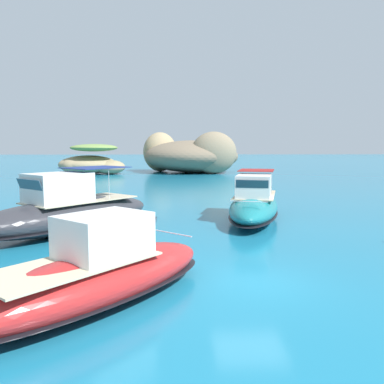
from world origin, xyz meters
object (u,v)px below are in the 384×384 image
(motorboat_teal, at_px, (254,205))
(motorboat_charcoal, at_px, (67,213))
(islet_small, at_px, (90,163))
(islet_large, at_px, (192,156))
(motorboat_red, at_px, (94,276))

(motorboat_teal, bearing_deg, motorboat_charcoal, -163.30)
(islet_small, xyz_separation_m, motorboat_teal, (19.32, -42.24, -0.87))
(islet_small, height_order, motorboat_teal, islet_small)
(islet_small, relative_size, motorboat_charcoal, 1.28)
(islet_large, height_order, motorboat_red, islet_large)
(motorboat_red, bearing_deg, islet_large, 85.02)
(motorboat_teal, bearing_deg, motorboat_red, -118.92)
(motorboat_teal, xyz_separation_m, motorboat_red, (-7.30, -13.22, -0.08))
(islet_large, bearing_deg, islet_small, -168.71)
(motorboat_red, bearing_deg, islet_small, 102.22)
(motorboat_charcoal, relative_size, motorboat_teal, 1.03)
(islet_small, relative_size, motorboat_teal, 1.31)
(motorboat_charcoal, bearing_deg, islet_small, 100.66)
(islet_small, bearing_deg, islet_large, 11.29)
(islet_small, bearing_deg, motorboat_teal, -65.42)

